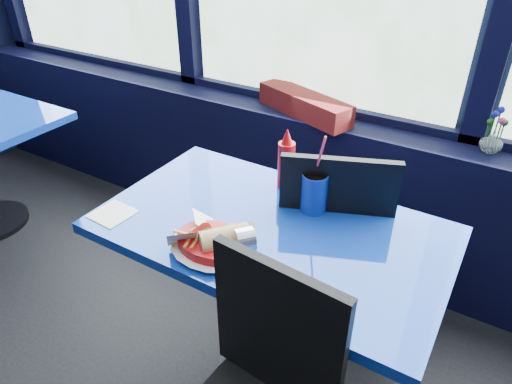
% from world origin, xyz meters
% --- Properties ---
extents(window_sill, '(5.00, 0.26, 0.80)m').
position_xyz_m(window_sill, '(0.00, 2.87, 0.40)').
color(window_sill, black).
rests_on(window_sill, ground).
extents(near_table, '(1.20, 0.70, 0.75)m').
position_xyz_m(near_table, '(0.30, 2.00, 0.57)').
color(near_table, black).
rests_on(near_table, ground).
extents(chair_near_back, '(0.57, 0.57, 0.96)m').
position_xyz_m(chair_near_back, '(0.50, 2.32, 0.55)').
color(chair_near_back, black).
rests_on(chair_near_back, ground).
extents(planter_box, '(0.55, 0.32, 0.11)m').
position_xyz_m(planter_box, '(0.01, 2.84, 0.85)').
color(planter_box, maroon).
rests_on(planter_box, window_sill).
extents(flower_vase, '(0.11, 0.11, 0.20)m').
position_xyz_m(flower_vase, '(0.86, 2.88, 0.86)').
color(flower_vase, silver).
rests_on(flower_vase, window_sill).
extents(food_basket, '(0.32, 0.32, 0.10)m').
position_xyz_m(food_basket, '(0.21, 1.79, 0.78)').
color(food_basket, '#A80B0F').
rests_on(food_basket, near_table).
extents(ketchup_bottle, '(0.07, 0.07, 0.25)m').
position_xyz_m(ketchup_bottle, '(0.22, 2.26, 0.86)').
color(ketchup_bottle, '#A80B0F').
rests_on(ketchup_bottle, near_table).
extents(soda_cup, '(0.09, 0.09, 0.31)m').
position_xyz_m(soda_cup, '(0.38, 2.16, 0.83)').
color(soda_cup, '#0D2B96').
rests_on(soda_cup, near_table).
extents(napkin, '(0.14, 0.14, 0.00)m').
position_xyz_m(napkin, '(-0.22, 1.76, 0.75)').
color(napkin, white).
rests_on(napkin, near_table).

